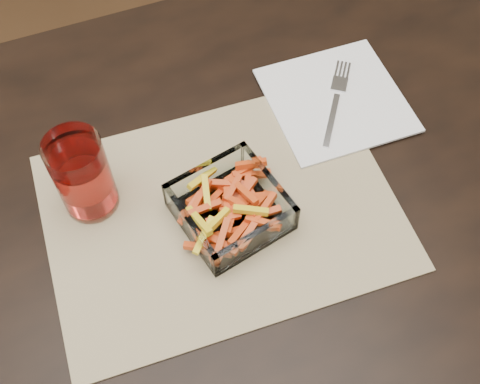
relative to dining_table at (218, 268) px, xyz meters
name	(u,v)px	position (x,y,z in m)	size (l,w,h in m)	color
dining_table	(218,268)	(0.00, 0.00, 0.00)	(1.60, 0.90, 0.75)	black
placemat	(221,211)	(0.02, 0.04, 0.09)	(0.45, 0.33, 0.00)	tan
glass_bowl	(230,209)	(0.03, 0.02, 0.11)	(0.15, 0.15, 0.05)	white
tumbler	(83,177)	(-0.13, 0.11, 0.15)	(0.07, 0.07, 0.12)	white
napkin	(336,100)	(0.24, 0.15, 0.09)	(0.19, 0.19, 0.00)	white
fork	(336,99)	(0.24, 0.15, 0.10)	(0.11, 0.14, 0.00)	silver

